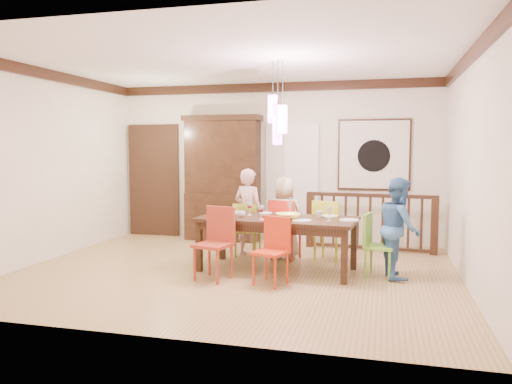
% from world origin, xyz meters
% --- Properties ---
extents(floor, '(6.00, 6.00, 0.00)m').
position_xyz_m(floor, '(0.00, 0.00, 0.00)').
color(floor, '#987949').
rests_on(floor, ground).
extents(ceiling, '(6.00, 6.00, 0.00)m').
position_xyz_m(ceiling, '(0.00, 0.00, 2.90)').
color(ceiling, white).
rests_on(ceiling, wall_back).
extents(wall_back, '(6.00, 0.00, 6.00)m').
position_xyz_m(wall_back, '(0.00, 2.50, 1.45)').
color(wall_back, beige).
rests_on(wall_back, floor).
extents(wall_left, '(0.00, 5.00, 5.00)m').
position_xyz_m(wall_left, '(-3.00, 0.00, 1.45)').
color(wall_left, beige).
rests_on(wall_left, floor).
extents(wall_right, '(0.00, 5.00, 5.00)m').
position_xyz_m(wall_right, '(3.00, 0.00, 1.45)').
color(wall_right, beige).
rests_on(wall_right, floor).
extents(crown_molding, '(6.00, 5.00, 0.16)m').
position_xyz_m(crown_molding, '(0.00, 0.00, 2.82)').
color(crown_molding, black).
rests_on(crown_molding, wall_back).
extents(panel_door, '(1.04, 0.07, 2.24)m').
position_xyz_m(panel_door, '(-2.40, 2.45, 1.05)').
color(panel_door, black).
rests_on(panel_door, wall_back).
extents(white_doorway, '(0.97, 0.05, 2.22)m').
position_xyz_m(white_doorway, '(0.35, 2.46, 1.05)').
color(white_doorway, silver).
rests_on(white_doorway, wall_back).
extents(painting, '(1.25, 0.06, 1.25)m').
position_xyz_m(painting, '(1.80, 2.46, 1.60)').
color(painting, black).
rests_on(painting, wall_back).
extents(pendant_cluster, '(0.27, 0.21, 1.14)m').
position_xyz_m(pendant_cluster, '(0.55, 0.22, 2.11)').
color(pendant_cluster, '#FF4CCA').
rests_on(pendant_cluster, ceiling).
extents(dining_table, '(2.25, 1.16, 0.75)m').
position_xyz_m(dining_table, '(0.55, 0.22, 0.67)').
color(dining_table, black).
rests_on(dining_table, floor).
extents(chair_far_left, '(0.39, 0.39, 0.85)m').
position_xyz_m(chair_far_left, '(-0.10, 1.02, 0.49)').
color(chair_far_left, '#9CAB28').
rests_on(chair_far_left, floor).
extents(chair_far_mid, '(0.50, 0.50, 0.93)m').
position_xyz_m(chair_far_mid, '(0.53, 0.97, 0.53)').
color(chair_far_mid, red).
rests_on(chair_far_mid, floor).
extents(chair_far_right, '(0.51, 0.51, 0.93)m').
position_xyz_m(chair_far_right, '(1.20, 1.03, 0.53)').
color(chair_far_right, '#B5C723').
rests_on(chair_far_right, floor).
extents(chair_near_left, '(0.51, 0.51, 0.95)m').
position_xyz_m(chair_near_left, '(-0.15, -0.48, 0.54)').
color(chair_near_left, maroon).
rests_on(chair_near_left, floor).
extents(chair_near_mid, '(0.48, 0.48, 0.85)m').
position_xyz_m(chair_near_mid, '(0.63, -0.53, 0.48)').
color(chair_near_mid, red).
rests_on(chair_near_mid, floor).
extents(chair_end_right, '(0.45, 0.45, 0.85)m').
position_xyz_m(chair_end_right, '(1.95, 0.20, 0.48)').
color(chair_end_right, '#72BF32').
rests_on(chair_end_right, floor).
extents(china_hutch, '(1.47, 0.46, 2.32)m').
position_xyz_m(china_hutch, '(-0.93, 2.30, 1.16)').
color(china_hutch, black).
rests_on(china_hutch, floor).
extents(balustrade, '(2.17, 0.26, 0.96)m').
position_xyz_m(balustrade, '(1.77, 1.95, 0.50)').
color(balustrade, black).
rests_on(balustrade, floor).
extents(person_far_left, '(0.59, 0.48, 1.39)m').
position_xyz_m(person_far_left, '(-0.09, 1.04, 0.70)').
color(person_far_left, beige).
rests_on(person_far_left, floor).
extents(person_far_mid, '(0.65, 0.45, 1.27)m').
position_xyz_m(person_far_mid, '(0.49, 1.03, 0.64)').
color(person_far_mid, '#C1B192').
rests_on(person_far_mid, floor).
extents(person_end_right, '(0.61, 0.72, 1.33)m').
position_xyz_m(person_end_right, '(2.19, 0.25, 0.67)').
color(person_end_right, '#3A6AA2').
rests_on(person_end_right, floor).
extents(serving_bowl, '(0.43, 0.43, 0.08)m').
position_xyz_m(serving_bowl, '(0.73, 0.09, 0.79)').
color(serving_bowl, yellow).
rests_on(serving_bowl, dining_table).
extents(small_bowl, '(0.21, 0.21, 0.06)m').
position_xyz_m(small_bowl, '(0.37, 0.28, 0.78)').
color(small_bowl, white).
rests_on(small_bowl, dining_table).
extents(cup_left, '(0.12, 0.12, 0.09)m').
position_xyz_m(cup_left, '(0.06, 0.14, 0.79)').
color(cup_left, silver).
rests_on(cup_left, dining_table).
extents(cup_right, '(0.12, 0.12, 0.10)m').
position_xyz_m(cup_right, '(1.13, 0.35, 0.80)').
color(cup_right, silver).
rests_on(cup_right, dining_table).
extents(plate_far_left, '(0.26, 0.26, 0.01)m').
position_xyz_m(plate_far_left, '(-0.19, 0.55, 0.76)').
color(plate_far_left, white).
rests_on(plate_far_left, dining_table).
extents(plate_far_mid, '(0.26, 0.26, 0.01)m').
position_xyz_m(plate_far_mid, '(0.60, 0.55, 0.76)').
color(plate_far_mid, white).
rests_on(plate_far_mid, dining_table).
extents(plate_far_right, '(0.26, 0.26, 0.01)m').
position_xyz_m(plate_far_right, '(1.24, 0.49, 0.76)').
color(plate_far_right, white).
rests_on(plate_far_right, dining_table).
extents(plate_near_left, '(0.26, 0.26, 0.01)m').
position_xyz_m(plate_near_left, '(-0.12, -0.14, 0.76)').
color(plate_near_left, white).
rests_on(plate_near_left, dining_table).
extents(plate_near_mid, '(0.26, 0.26, 0.01)m').
position_xyz_m(plate_near_mid, '(0.94, -0.04, 0.76)').
color(plate_near_mid, white).
rests_on(plate_near_mid, dining_table).
extents(plate_end_right, '(0.26, 0.26, 0.01)m').
position_xyz_m(plate_end_right, '(1.55, 0.16, 0.76)').
color(plate_end_right, white).
rests_on(plate_end_right, dining_table).
extents(wine_glass_a, '(0.08, 0.08, 0.19)m').
position_xyz_m(wine_glass_a, '(0.12, 0.35, 0.84)').
color(wine_glass_a, '#590C19').
rests_on(wine_glass_a, dining_table).
extents(wine_glass_b, '(0.08, 0.08, 0.19)m').
position_xyz_m(wine_glass_b, '(0.69, 0.45, 0.84)').
color(wine_glass_b, silver).
rests_on(wine_glass_b, dining_table).
extents(wine_glass_c, '(0.08, 0.08, 0.19)m').
position_xyz_m(wine_glass_c, '(0.39, -0.05, 0.84)').
color(wine_glass_c, '#590C19').
rests_on(wine_glass_c, dining_table).
extents(wine_glass_d, '(0.08, 0.08, 0.19)m').
position_xyz_m(wine_glass_d, '(1.29, 0.05, 0.84)').
color(wine_glass_d, silver).
rests_on(wine_glass_d, dining_table).
extents(napkin, '(0.18, 0.14, 0.01)m').
position_xyz_m(napkin, '(0.48, -0.13, 0.76)').
color(napkin, '#D83359').
rests_on(napkin, dining_table).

